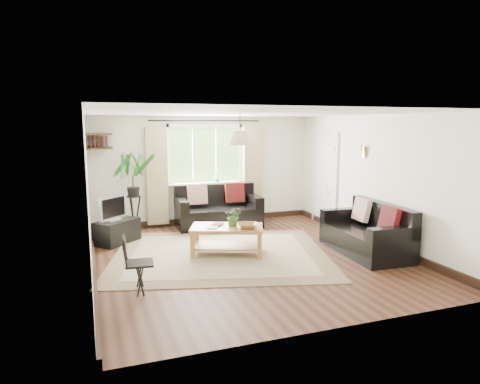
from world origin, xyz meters
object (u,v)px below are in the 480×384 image
object	(u,v)px
sofa_back	(218,207)
tv_stand	(117,231)
sofa_right	(365,230)
coffee_table	(227,240)
palm_stand	(133,193)
folding_chair	(140,264)

from	to	relation	value
sofa_back	tv_stand	bearing A→B (deg)	-161.60
tv_stand	sofa_right	bearing A→B (deg)	-70.45
coffee_table	palm_stand	distance (m)	2.56
sofa_right	folding_chair	world-z (taller)	sofa_right
coffee_table	folding_chair	bearing A→B (deg)	-143.23
tv_stand	folding_chair	bearing A→B (deg)	-130.25
palm_stand	folding_chair	distance (m)	3.35
palm_stand	folding_chair	xyz separation A→B (m)	(-0.27, -3.31, -0.45)
coffee_table	tv_stand	size ratio (longest dim) A/B	1.48
folding_chair	tv_stand	bearing A→B (deg)	8.22
sofa_back	folding_chair	world-z (taller)	sofa_back
sofa_back	sofa_right	bearing A→B (deg)	-53.18
palm_stand	sofa_right	bearing A→B (deg)	-37.75
sofa_right	palm_stand	bearing A→B (deg)	-124.43
coffee_table	folding_chair	world-z (taller)	folding_chair
sofa_back	coffee_table	xyz separation A→B (m)	(-0.45, -2.01, -0.18)
sofa_right	palm_stand	world-z (taller)	palm_stand
sofa_right	folding_chair	bearing A→B (deg)	-79.49
sofa_right	tv_stand	bearing A→B (deg)	-114.13
sofa_back	folding_chair	bearing A→B (deg)	-120.15
sofa_right	sofa_back	bearing A→B (deg)	-142.42
sofa_right	tv_stand	size ratio (longest dim) A/B	2.13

